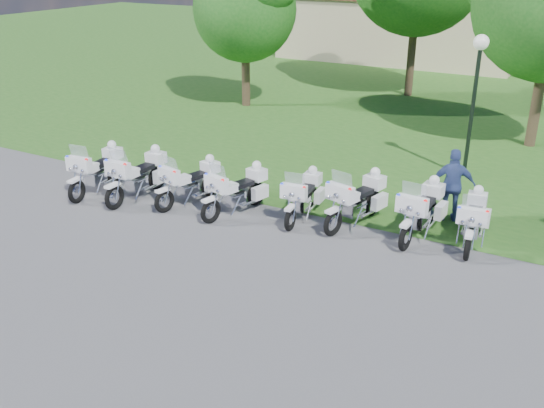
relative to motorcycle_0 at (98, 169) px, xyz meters
The scene contains 13 objects.
ground 6.76m from the motorcycle_0, 14.15° to the right, with size 100.00×100.00×0.00m, color #55555A.
grass_lawn 26.19m from the motorcycle_0, 75.58° to the left, with size 100.00×48.00×0.01m, color #295E1D.
motorcycle_0 is the anchor object (origin of this frame).
motorcycle_1 1.35m from the motorcycle_0, ahead, with size 0.80×2.41×1.62m.
motorcycle_2 2.89m from the motorcycle_0, 11.16° to the left, with size 1.08×2.17×1.48m.
motorcycle_3 4.32m from the motorcycle_0, ahead, with size 1.10×2.22×1.52m.
motorcycle_4 6.02m from the motorcycle_0, 11.15° to the left, with size 0.82×2.14×1.44m.
motorcycle_5 7.40m from the motorcycle_0, 11.45° to the left, with size 1.12×2.32×1.58m.
motorcycle_6 9.00m from the motorcycle_0, 10.19° to the left, with size 0.86×2.36×1.59m.
motorcycle_7 10.18m from the motorcycle_0, ahead, with size 0.87×2.19×1.47m.
lamp_post 11.15m from the motorcycle_0, 35.29° to the left, with size 0.44×0.44×4.21m.
building_west 26.40m from the motorcycle_0, 88.87° to the left, with size 14.56×8.32×4.10m.
bystander_c 9.68m from the motorcycle_0, 16.81° to the left, with size 1.10×0.46×1.88m, color #394C8A.
Camera 1 is at (5.61, -10.11, 6.44)m, focal length 40.00 mm.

